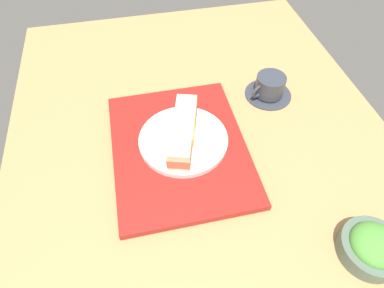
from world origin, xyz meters
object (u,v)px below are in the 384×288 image
object	(u,v)px
sandwich_near	(186,113)
coffee_cup	(269,87)
sandwich_far	(180,151)
salad_bowl	(372,247)
sandwich_middle	(183,130)
sandwich_plate	(183,140)

from	to	relation	value
sandwich_near	coffee_cup	distance (cm)	27.32
sandwich_far	salad_bowl	world-z (taller)	sandwich_far
sandwich_middle	coffee_cup	distance (cm)	31.25
sandwich_middle	coffee_cup	size ratio (longest dim) A/B	0.70
sandwich_middle	coffee_cup	bearing A→B (deg)	116.15
sandwich_plate	sandwich_far	world-z (taller)	sandwich_far
sandwich_plate	salad_bowl	xyz separation A→B (cm)	(34.92, 30.86, 0.25)
sandwich_middle	salad_bowl	world-z (taller)	sandwich_middle
sandwich_plate	sandwich_far	xyz separation A→B (cm)	(5.86, -1.89, 3.48)
sandwich_plate	sandwich_near	xyz separation A→B (cm)	(-5.86, 1.89, 3.34)
sandwich_plate	sandwich_far	size ratio (longest dim) A/B	2.33
sandwich_plate	sandwich_middle	bearing A→B (deg)	-90.00
sandwich_middle	salad_bowl	bearing A→B (deg)	41.47
sandwich_far	sandwich_plate	bearing A→B (deg)	162.13
coffee_cup	sandwich_far	bearing A→B (deg)	-56.72
sandwich_plate	sandwich_near	distance (cm)	7.00
sandwich_plate	coffee_cup	world-z (taller)	coffee_cup
sandwich_middle	salad_bowl	xyz separation A→B (cm)	(34.92, 30.86, -3.41)
sandwich_plate	coffee_cup	size ratio (longest dim) A/B	1.65
salad_bowl	sandwich_near	bearing A→B (deg)	-144.61
sandwich_plate	salad_bowl	world-z (taller)	salad_bowl
sandwich_middle	sandwich_far	bearing A→B (deg)	-17.87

